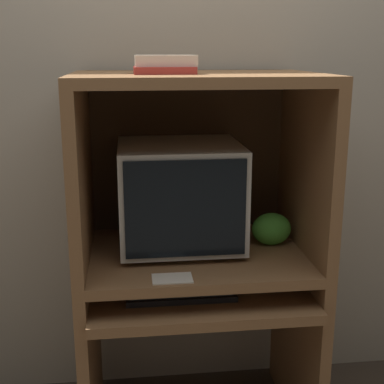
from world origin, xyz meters
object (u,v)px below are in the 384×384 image
object	(u,v)px
keyboard	(181,293)
mouse	(253,287)
crt_monitor	(180,194)
snack_bag	(271,229)
book_stack	(165,65)

from	to	relation	value
keyboard	mouse	world-z (taller)	mouse
crt_monitor	snack_bag	xyz separation A→B (m)	(0.35, -0.03, -0.14)
keyboard	mouse	distance (m)	0.26
keyboard	mouse	xyz separation A→B (m)	(0.26, 0.01, 0.00)
book_stack	snack_bag	bearing A→B (deg)	12.63
crt_monitor	keyboard	world-z (taller)	crt_monitor
crt_monitor	mouse	bearing A→B (deg)	-38.93
crt_monitor	book_stack	bearing A→B (deg)	-116.14
crt_monitor	snack_bag	world-z (taller)	crt_monitor
crt_monitor	mouse	distance (m)	0.43
keyboard	book_stack	world-z (taller)	book_stack
mouse	snack_bag	bearing A→B (deg)	57.28
keyboard	book_stack	bearing A→B (deg)	113.64
keyboard	book_stack	xyz separation A→B (m)	(-0.04, 0.09, 0.77)
mouse	snack_bag	size ratio (longest dim) A/B	0.50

